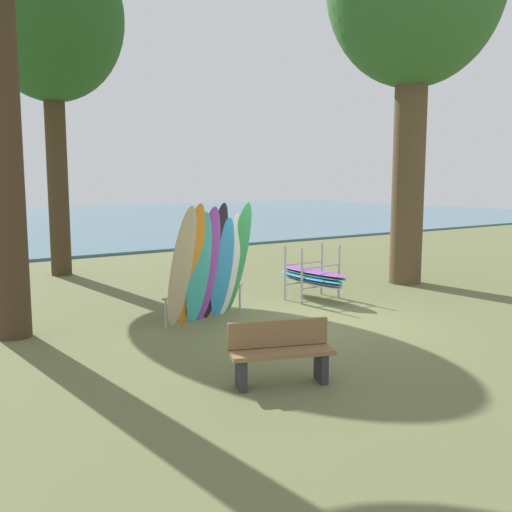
{
  "coord_description": "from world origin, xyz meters",
  "views": [
    {
      "loc": [
        -7.01,
        -8.29,
        2.75
      ],
      "look_at": [
        -0.02,
        1.82,
        1.1
      ],
      "focal_mm": 40.55,
      "sensor_mm": 36.0,
      "label": 1
    }
  ],
  "objects": [
    {
      "name": "tree_mid_behind",
      "position": [
        -2.27,
        8.4,
        7.02
      ],
      "size": [
        3.96,
        3.96,
        9.41
      ],
      "color": "#42301E",
      "rests_on": "ground"
    },
    {
      "name": "park_bench",
      "position": [
        -2.47,
        -2.3,
        0.45
      ],
      "size": [
        1.46,
        0.87,
        0.85
      ],
      "color": "#2D2D33",
      "rests_on": "ground"
    },
    {
      "name": "board_storage_rack",
      "position": [
        1.48,
        1.69,
        0.52
      ],
      "size": [
        1.15,
        2.13,
        1.25
      ],
      "color": "#9EA0A5",
      "rests_on": "ground"
    },
    {
      "name": "ground_plane",
      "position": [
        0.0,
        0.0,
        0.0
      ],
      "size": [
        80.0,
        80.0,
        0.0
      ],
      "primitive_type": "plane",
      "color": "#60663D"
    },
    {
      "name": "leaning_board_pile",
      "position": [
        -1.51,
        1.19,
        1.1
      ],
      "size": [
        2.11,
        1.16,
        2.32
      ],
      "color": "#C6B289",
      "rests_on": "ground"
    }
  ]
}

